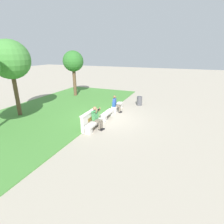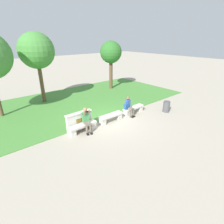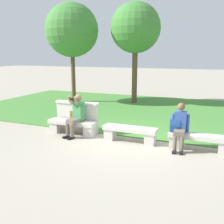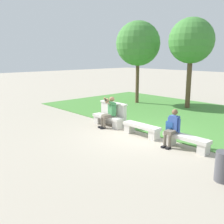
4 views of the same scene
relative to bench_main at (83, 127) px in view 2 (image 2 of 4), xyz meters
name	(u,v)px [view 2 (image 2 of 4)]	position (x,y,z in m)	size (l,w,h in m)	color
ground_plane	(111,121)	(1.95, 0.00, -0.29)	(80.00, 80.00, 0.00)	#A89E8C
grass_strip	(75,102)	(1.95, 4.38, -0.27)	(17.51, 8.00, 0.03)	#478438
bench_main	(83,127)	(0.00, 0.00, 0.00)	(1.61, 0.40, 0.45)	beige
bench_near	(111,117)	(1.95, 0.00, 0.00)	(1.61, 0.40, 0.45)	beige
bench_mid	(133,109)	(3.90, 0.00, 0.00)	(1.61, 0.40, 0.45)	beige
backrest_wall_with_plaque	(79,121)	(0.00, 0.34, 0.23)	(1.52, 0.24, 1.01)	beige
person_photographer	(86,119)	(0.21, -0.07, 0.45)	(0.54, 0.78, 1.32)	black
person_distant	(129,106)	(3.39, -0.07, 0.38)	(0.48, 0.69, 1.26)	black
backpack	(126,107)	(3.26, 0.02, 0.34)	(0.28, 0.24, 0.43)	#234C8C
tree_behind_wall	(36,51)	(0.17, 6.05, 3.50)	(2.51, 2.51, 5.08)	brown
tree_left_background	(111,53)	(6.63, 5.63, 3.06)	(1.98, 1.98, 4.42)	brown
trash_bin	(166,107)	(5.76, -1.28, 0.09)	(0.44, 0.44, 0.75)	#4C4C51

